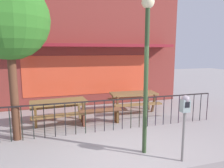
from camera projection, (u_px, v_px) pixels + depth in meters
The scene contains 9 objects.
ground at pixel (129, 158), 4.70m from camera, with size 40.00×40.00×0.00m, color #9F9796.
pub_storefront at pixel (88, 39), 9.03m from camera, with size 8.48×1.35×5.91m.
patio_fence_front at pixel (109, 110), 6.20m from camera, with size 7.15×0.04×0.97m.
picnic_table_left at pixel (59, 106), 6.85m from camera, with size 1.91×1.52×0.79m.
picnic_table_right at pixel (133, 97), 8.16m from camera, with size 1.88×1.47×0.79m.
patio_bench at pixel (101, 114), 6.84m from camera, with size 1.41×0.36×0.48m.
parking_meter_near at pixel (185, 111), 4.38m from camera, with size 0.18×0.17×1.48m.
street_tree at pixel (8, 20), 5.19m from camera, with size 2.04×2.04×4.20m.
street_lamp at pixel (147, 52), 4.58m from camera, with size 0.28×0.28×3.57m.
Camera 1 is at (-1.61, -4.09, 2.40)m, focal length 33.28 mm.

